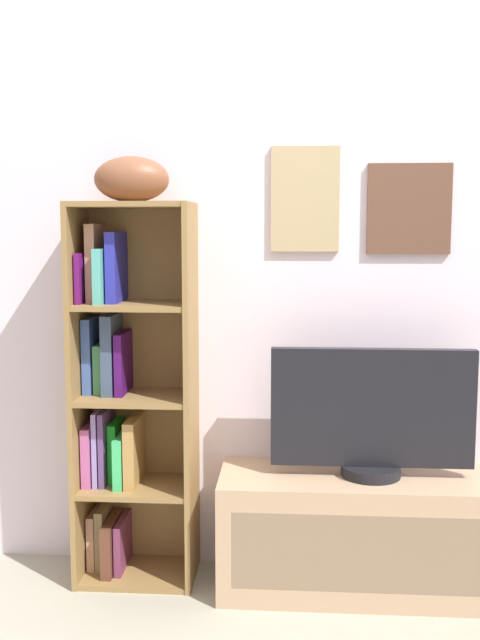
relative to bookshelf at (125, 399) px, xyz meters
The scene contains 5 objects.
back_wall 0.81m from the bookshelf, 15.09° to the left, with size 4.80×0.08×2.56m.
bookshelf is the anchor object (origin of this frame).
football 0.84m from the bookshelf, 31.71° to the right, with size 0.28×0.17×0.17m, color brown.
tv_stand 1.06m from the bookshelf, ahead, with size 1.12×0.38×0.44m.
television 0.94m from the bookshelf, ahead, with size 0.74×0.22×0.48m.
Camera 1 is at (0.09, -1.73, 1.35)m, focal length 40.81 mm.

